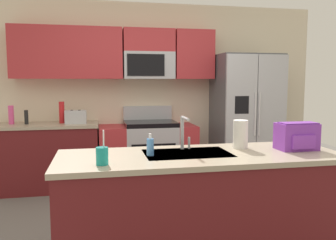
# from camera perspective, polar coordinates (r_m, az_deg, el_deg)

# --- Properties ---
(ground_plane) EXTENTS (9.00, 9.00, 0.00)m
(ground_plane) POSITION_cam_1_polar(r_m,az_deg,el_deg) (3.52, 1.72, -18.37)
(ground_plane) COLOR #66605B
(ground_plane) RESTS_ON ground
(kitchen_wall_unit) EXTENTS (5.20, 0.43, 2.60)m
(kitchen_wall_unit) POSITION_cam_1_polar(r_m,az_deg,el_deg) (5.23, -5.01, 6.34)
(kitchen_wall_unit) COLOR beige
(kitchen_wall_unit) RESTS_ON ground
(back_counter) EXTENTS (1.35, 0.63, 0.90)m
(back_counter) POSITION_cam_1_polar(r_m,az_deg,el_deg) (5.06, -18.78, -5.62)
(back_counter) COLOR maroon
(back_counter) RESTS_ON ground
(range_oven) EXTENTS (1.36, 0.61, 1.10)m
(range_oven) POSITION_cam_1_polar(r_m,az_deg,el_deg) (5.07, -3.27, -5.37)
(range_oven) COLOR #B7BABF
(range_oven) RESTS_ON ground
(refrigerator) EXTENTS (0.90, 0.76, 1.85)m
(refrigerator) POSITION_cam_1_polar(r_m,az_deg,el_deg) (5.33, 12.45, 0.31)
(refrigerator) COLOR #4C4F54
(refrigerator) RESTS_ON ground
(island_counter) EXTENTS (2.24, 0.80, 0.90)m
(island_counter) POSITION_cam_1_polar(r_m,az_deg,el_deg) (2.92, 5.27, -14.06)
(island_counter) COLOR maroon
(island_counter) RESTS_ON ground
(toaster) EXTENTS (0.28, 0.16, 0.18)m
(toaster) POSITION_cam_1_polar(r_m,az_deg,el_deg) (4.89, -14.68, 0.50)
(toaster) COLOR #B7BABF
(toaster) RESTS_ON back_counter
(pepper_mill) EXTENTS (0.05, 0.05, 0.19)m
(pepper_mill) POSITION_cam_1_polar(r_m,az_deg,el_deg) (5.02, -21.92, 0.42)
(pepper_mill) COLOR black
(pepper_mill) RESTS_ON back_counter
(bottle_pink) EXTENTS (0.07, 0.07, 0.25)m
(bottle_pink) POSITION_cam_1_polar(r_m,az_deg,el_deg) (5.10, -24.02, 0.76)
(bottle_pink) COLOR #EA4C93
(bottle_pink) RESTS_ON back_counter
(bottle_red) EXTENTS (0.07, 0.07, 0.29)m
(bottle_red) POSITION_cam_1_polar(r_m,az_deg,el_deg) (4.99, -16.79, 1.18)
(bottle_red) COLOR red
(bottle_red) RESTS_ON back_counter
(sink_faucet) EXTENTS (0.08, 0.21, 0.28)m
(sink_faucet) POSITION_cam_1_polar(r_m,az_deg,el_deg) (2.93, 2.56, -1.58)
(sink_faucet) COLOR #B7BABF
(sink_faucet) RESTS_ON island_counter
(drink_cup_teal) EXTENTS (0.08, 0.08, 0.24)m
(drink_cup_teal) POSITION_cam_1_polar(r_m,az_deg,el_deg) (2.46, -10.59, -5.71)
(drink_cup_teal) COLOR teal
(drink_cup_teal) RESTS_ON island_counter
(soap_dispenser) EXTENTS (0.06, 0.06, 0.17)m
(soap_dispenser) POSITION_cam_1_polar(r_m,az_deg,el_deg) (2.72, -2.89, -4.33)
(soap_dispenser) COLOR #4C8CD8
(soap_dispenser) RESTS_ON island_counter
(paper_towel_roll) EXTENTS (0.12, 0.12, 0.24)m
(paper_towel_roll) POSITION_cam_1_polar(r_m,az_deg,el_deg) (3.06, 11.62, -2.27)
(paper_towel_roll) COLOR white
(paper_towel_roll) RESTS_ON island_counter
(backpack) EXTENTS (0.32, 0.22, 0.23)m
(backpack) POSITION_cam_1_polar(r_m,az_deg,el_deg) (3.13, 20.11, -2.40)
(backpack) COLOR purple
(backpack) RESTS_ON island_counter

